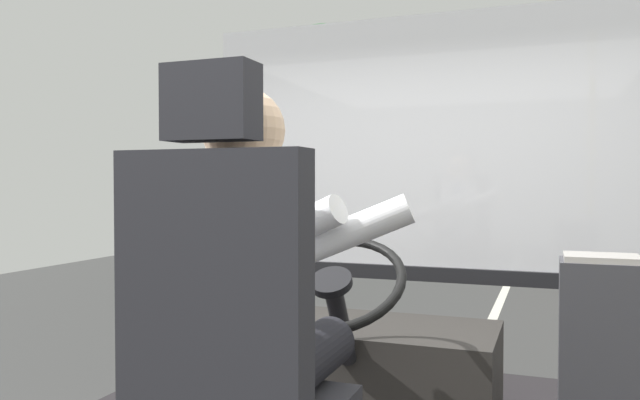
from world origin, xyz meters
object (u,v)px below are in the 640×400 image
(bus_driver, at_px, (256,286))
(steering_console, at_px, (366,366))
(fare_box, at_px, (600,371))
(driver_seat, at_px, (233,370))

(bus_driver, xyz_separation_m, steering_console, (-0.00, 1.06, -0.51))
(steering_console, relative_size, fare_box, 1.42)
(bus_driver, height_order, fare_box, bus_driver)
(bus_driver, distance_m, steering_console, 1.18)
(bus_driver, bearing_deg, steering_console, 90.00)
(driver_seat, relative_size, bus_driver, 1.56)
(steering_console, distance_m, fare_box, 0.97)
(driver_seat, distance_m, steering_console, 1.23)
(fare_box, bearing_deg, driver_seat, -135.67)
(fare_box, bearing_deg, steering_console, 161.32)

